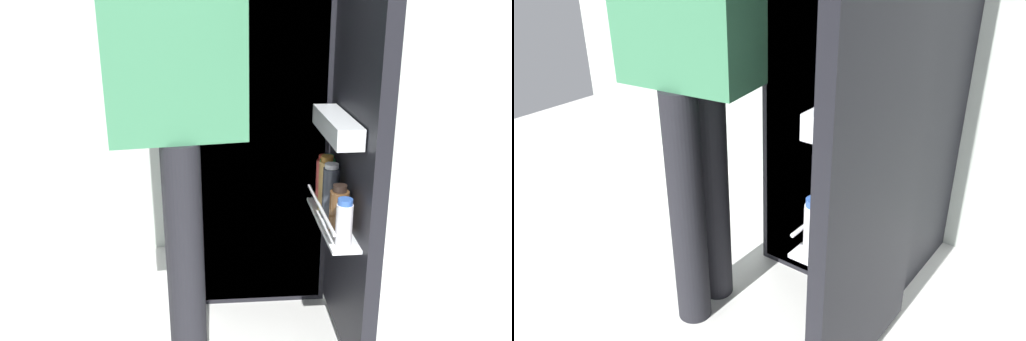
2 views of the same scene
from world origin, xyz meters
TOP-DOWN VIEW (x-y plane):
  - ground_plane at (0.00, 0.00)m, footprint 5.45×5.45m
  - refrigerator at (0.03, 0.48)m, footprint 0.64×1.14m
  - person at (-0.27, -0.11)m, footprint 0.62×0.70m

SIDE VIEW (x-z plane):
  - ground_plane at x=0.00m, z-range 0.00..0.00m
  - refrigerator at x=0.03m, z-range 0.00..1.68m
  - person at x=-0.27m, z-range 0.18..1.90m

